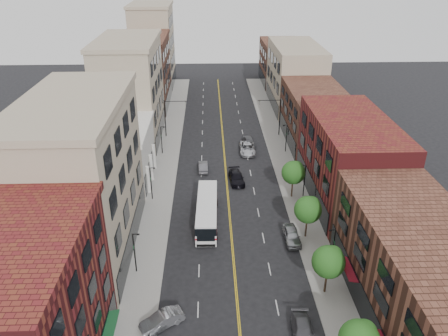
{
  "coord_description": "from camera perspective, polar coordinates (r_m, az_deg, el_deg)",
  "views": [
    {
      "loc": [
        -2.56,
        -31.0,
        32.27
      ],
      "look_at": [
        -0.61,
        23.89,
        5.0
      ],
      "focal_mm": 35.0,
      "sensor_mm": 36.0,
      "label": 1
    }
  ],
  "objects": [
    {
      "name": "car_parked_mid",
      "position": [
        43.75,
        10.28,
        -20.34
      ],
      "size": [
        2.21,
        4.94,
        1.41
      ],
      "primitive_type": "imported",
      "rotation": [
        0.0,
        0.0,
        -0.05
      ],
      "color": "#47464B",
      "rests_on": "ground"
    },
    {
      "name": "lamp_l_3",
      "position": [
        77.27,
        -8.14,
        3.84
      ],
      "size": [
        0.81,
        0.55,
        5.05
      ],
      "color": "black",
      "rests_on": "sidewalk_left"
    },
    {
      "name": "bldg_r_far_b",
      "position": [
        102.13,
        9.26,
        11.74
      ],
      "size": [
        10.0,
        22.0,
        14.0
      ],
      "primitive_type": "cube",
      "color": "tan",
      "rests_on": "ground"
    },
    {
      "name": "sidewalk_right",
      "position": [
        74.5,
        7.87,
        0.53
      ],
      "size": [
        4.0,
        110.0,
        0.15
      ],
      "primitive_type": "cube",
      "color": "gray",
      "rests_on": "ground"
    },
    {
      "name": "bldg_l_far_a",
      "position": [
        83.62,
        -12.07,
        9.67
      ],
      "size": [
        10.0,
        20.0,
        18.0
      ],
      "primitive_type": "cube",
      "color": "tan",
      "rests_on": "ground"
    },
    {
      "name": "bldg_l_white",
      "position": [
        69.66,
        -13.82,
        1.65
      ],
      "size": [
        10.0,
        14.0,
        8.0
      ],
      "primitive_type": "cube",
      "color": "silver",
      "rests_on": "ground"
    },
    {
      "name": "bldg_l_far_c",
      "position": [
        119.98,
        -9.25,
        15.38
      ],
      "size": [
        10.0,
        16.0,
        20.0
      ],
      "primitive_type": "cube",
      "color": "tan",
      "rests_on": "ground"
    },
    {
      "name": "bldg_l_tanoffice",
      "position": [
        51.83,
        -17.98,
        -1.68
      ],
      "size": [
        10.0,
        22.0,
        18.0
      ],
      "primitive_type": "cube",
      "color": "tan",
      "rests_on": "ground"
    },
    {
      "name": "car_angle_b",
      "position": [
        44.53,
        -8.11,
        -19.07
      ],
      "size": [
        4.5,
        3.48,
        1.43
      ],
      "primitive_type": "imported",
      "rotation": [
        0.0,
        0.0,
        -1.04
      ],
      "color": "#999BA0",
      "rests_on": "ground"
    },
    {
      "name": "car_lane_a",
      "position": [
        67.85,
        1.63,
        -1.29
      ],
      "size": [
        2.61,
        5.38,
        1.51
      ],
      "primitive_type": "imported",
      "rotation": [
        0.0,
        0.0,
        0.1
      ],
      "color": "black",
      "rests_on": "ground"
    },
    {
      "name": "lamp_r_2",
      "position": [
        63.77,
        10.44,
        -1.42
      ],
      "size": [
        0.81,
        0.55,
        5.05
      ],
      "color": "black",
      "rests_on": "sidewalk_right"
    },
    {
      "name": "ground",
      "position": [
        44.83,
        1.98,
        -19.67
      ],
      "size": [
        220.0,
        220.0,
        0.0
      ],
      "primitive_type": "plane",
      "color": "black",
      "rests_on": "ground"
    },
    {
      "name": "bldg_r_near",
      "position": [
        45.69,
        24.48,
        -13.08
      ],
      "size": [
        10.0,
        26.0,
        10.0
      ],
      "primitive_type": "cube",
      "color": "#562F22",
      "rests_on": "ground"
    },
    {
      "name": "signal_mast_right",
      "position": [
        84.67,
        6.84,
        7.17
      ],
      "size": [
        4.49,
        0.18,
        7.2
      ],
      "color": "black",
      "rests_on": "sidewalk_right"
    },
    {
      "name": "tree_r_1",
      "position": [
        46.53,
        13.57,
        -11.69
      ],
      "size": [
        3.4,
        3.4,
        5.59
      ],
      "color": "black",
      "rests_on": "sidewalk_right"
    },
    {
      "name": "lamp_l_1",
      "position": [
        49.5,
        -11.58,
        -10.53
      ],
      "size": [
        0.81,
        0.55,
        5.05
      ],
      "color": "black",
      "rests_on": "sidewalk_left"
    },
    {
      "name": "car_lane_c",
      "position": [
        80.95,
        3.27,
        3.46
      ],
      "size": [
        2.35,
        4.71,
        1.54
      ],
      "primitive_type": "imported",
      "rotation": [
        0.0,
        0.0,
        0.12
      ],
      "color": "#4F4F54",
      "rests_on": "ground"
    },
    {
      "name": "car_parked_far",
      "position": [
        55.24,
        8.83,
        -8.69
      ],
      "size": [
        1.97,
        4.74,
        1.61
      ],
      "primitive_type": "imported",
      "rotation": [
        0.0,
        0.0,
        0.02
      ],
      "color": "#929599",
      "rests_on": "ground"
    },
    {
      "name": "car_lane_b",
      "position": [
        78.02,
        3.08,
        2.59
      ],
      "size": [
        2.91,
        5.97,
        1.63
      ],
      "primitive_type": "imported",
      "rotation": [
        0.0,
        0.0,
        -0.03
      ],
      "color": "silver",
      "rests_on": "ground"
    },
    {
      "name": "tree_r_2",
      "position": [
        54.47,
        10.99,
        -5.25
      ],
      "size": [
        3.4,
        3.4,
        5.59
      ],
      "color": "black",
      "rests_on": "sidewalk_right"
    },
    {
      "name": "bldg_l_redbrick",
      "position": [
        38.37,
        -24.8,
        -17.83
      ],
      "size": [
        10.0,
        16.0,
        14.0
      ],
      "primitive_type": "cube",
      "color": "maroon",
      "rests_on": "ground"
    },
    {
      "name": "lamp_r_3",
      "position": [
        77.99,
        8.11,
        4.06
      ],
      "size": [
        0.81,
        0.55,
        5.05
      ],
      "color": "black",
      "rests_on": "sidewalk_right"
    },
    {
      "name": "lamp_l_2",
      "position": [
        62.88,
        -9.47,
        -1.76
      ],
      "size": [
        0.81,
        0.55,
        5.05
      ],
      "color": "black",
      "rests_on": "sidewalk_left"
    },
    {
      "name": "car_angle_a",
      "position": [
        44.5,
        -8.12,
        -19.2
      ],
      "size": [
        3.99,
        3.69,
        1.33
      ],
      "primitive_type": "imported",
      "rotation": [
        0.0,
        0.0,
        -0.88
      ],
      "color": "#989B9F",
      "rests_on": "ground"
    },
    {
      "name": "bldg_l_far_b",
      "position": [
        103.07,
        -10.26,
        12.09
      ],
      "size": [
        10.0,
        20.0,
        15.0
      ],
      "primitive_type": "cube",
      "color": "#562F22",
      "rests_on": "ground"
    },
    {
      "name": "signal_mast_left",
      "position": [
        84.05,
        -7.24,
        7.0
      ],
      "size": [
        4.49,
        0.18,
        7.2
      ],
      "color": "black",
      "rests_on": "sidewalk_left"
    },
    {
      "name": "bldg_r_far_c",
      "position": [
        121.61,
        7.48,
        13.47
      ],
      "size": [
        10.0,
        18.0,
        11.0
      ],
      "primitive_type": "cube",
      "color": "#562F22",
      "rests_on": "ground"
    },
    {
      "name": "lamp_r_1",
      "position": [
        50.62,
        14.06,
        -9.89
      ],
      "size": [
        0.81,
        0.55,
        5.05
      ],
      "color": "black",
      "rests_on": "sidewalk_right"
    },
    {
      "name": "bldg_r_mid",
      "position": [
        64.02,
        15.95,
        1.1
      ],
      "size": [
        10.0,
        22.0,
        12.0
      ],
      "primitive_type": "cube",
      "color": "maroon",
      "rests_on": "ground"
    },
    {
      "name": "tree_r_3",
      "position": [
        62.99,
        9.12,
        -0.49
      ],
      "size": [
        3.4,
        3.4,
        5.59
      ],
      "color": "black",
      "rests_on": "sidewalk_right"
    },
    {
      "name": "car_lane_behind",
      "position": [
        71.56,
        -2.74,
        0.19
      ],
      "size": [
        1.59,
        4.26,
        1.39
      ],
      "primitive_type": "imported",
      "rotation": [
        0.0,
        0.0,
        3.17
      ],
      "color": "#56555B",
      "rests_on": "ground"
    },
    {
      "name": "sidewalk_left",
      "position": [
        73.81,
        -7.62,
        0.29
      ],
      "size": [
        4.0,
        110.0,
        0.15
      ],
      "primitive_type": "cube",
      "color": "gray",
      "rests_on": "ground"
    },
    {
      "name": "city_bus",
      "position": [
        57.71,
        -2.24,
        -5.52
      ],
      "size": [
        3.1,
        11.96,
        3.06
      ],
      "rotation": [
        0.0,
        0.0,
        -0.02
      ],
      "color": "white",
      "rests_on": "ground"
    },
    {
      "name": "bldg_r_far_a",
      "position": [
        83.08,
        11.78,
        6.68
      ],
      "size": [
        10.0,
        20.0,
        10.0
      ],
      "primitive_type": "cube",
      "color": "#562F22",
      "rests_on": "ground"
    }
  ]
}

